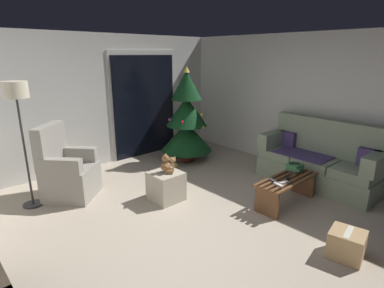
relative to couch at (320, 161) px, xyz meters
The scene contains 20 objects.
ground_plane 2.38m from the couch, behind, with size 7.00×7.00×0.00m, color #B2A38E.
wall_back 4.23m from the couch, 124.03° to the left, with size 5.72×0.12×2.50m, color silver.
wall_right 1.07m from the couch, 34.44° to the left, with size 0.12×6.00×2.50m, color silver.
patio_door_frame 3.63m from the couch, 109.44° to the left, with size 1.60×0.02×2.20m, color silver.
patio_door_glass 3.61m from the couch, 109.54° to the left, with size 1.50×0.02×2.10m, color black.
couch is the anchor object (origin of this frame).
coffee_table 1.07m from the couch, behind, with size 1.10×0.40×0.41m.
remote_graphite 1.32m from the couch, behind, with size 0.04×0.16×0.02m, color #333338.
remote_silver 1.26m from the couch, behind, with size 0.04×0.16×0.02m, color #ADADB2.
remote_white 1.39m from the couch, behind, with size 0.04×0.16×0.02m, color silver.
remote_black 1.06m from the couch, behind, with size 0.04×0.16×0.02m, color black.
book_stack 0.74m from the couch, behind, with size 0.27×0.24×0.11m.
cell_phone 0.73m from the couch, behind, with size 0.07×0.14×0.01m, color black.
christmas_tree 2.59m from the couch, 109.12° to the left, with size 1.04×1.05×1.90m.
armchair 4.07m from the couch, 144.28° to the left, with size 0.97×0.97×1.13m.
floor_lamp 4.66m from the couch, 147.37° to the left, with size 0.32×0.32×1.78m.
ottoman 2.60m from the couch, 150.84° to the left, with size 0.44×0.44×0.44m, color #B2A893.
teddy_bear_chestnut 2.59m from the couch, 150.91° to the left, with size 0.21×0.22×0.29m.
teddy_bear_honey_by_tree 2.58m from the couch, 124.37° to the left, with size 0.21×0.22×0.29m.
cardboard_box_taped_mid_floor 2.05m from the couch, 145.87° to the right, with size 0.39×0.40×0.30m.
Camera 1 is at (-2.55, -2.51, 2.13)m, focal length 28.91 mm.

